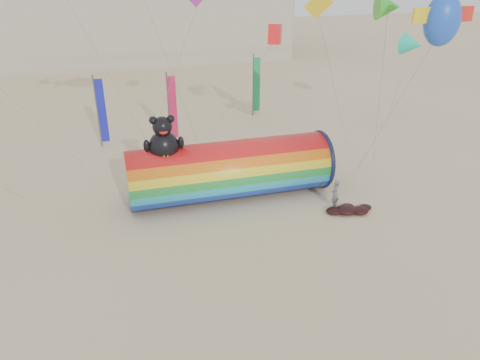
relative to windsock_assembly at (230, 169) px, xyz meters
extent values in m
plane|color=#CCB58C|center=(-0.72, -4.39, -1.73)|extent=(160.00, 160.00, 0.00)
cylinder|color=red|center=(0.01, 0.00, -0.09)|extent=(11.25, 3.28, 3.28)
torus|color=#0F1438|center=(5.53, 0.00, -0.09)|extent=(0.23, 3.44, 3.44)
cylinder|color=black|center=(5.66, 0.00, -0.09)|extent=(0.06, 3.25, 3.25)
ellipsoid|color=black|center=(-3.55, 0.00, 1.69)|extent=(1.60, 1.43, 1.69)
ellipsoid|color=#F8FF1A|center=(-3.55, -0.51, 1.60)|extent=(0.83, 0.36, 0.72)
sphere|color=black|center=(-3.55, 0.00, 2.82)|extent=(1.03, 1.03, 1.03)
sphere|color=black|center=(-4.00, 0.00, 3.20)|extent=(0.41, 0.41, 0.41)
sphere|color=black|center=(-3.10, 0.00, 3.20)|extent=(0.41, 0.41, 0.41)
ellipsoid|color=red|center=(-3.55, -0.42, 2.68)|extent=(0.45, 0.17, 0.29)
ellipsoid|color=black|center=(-4.44, -0.09, 1.88)|extent=(0.34, 0.34, 0.68)
ellipsoid|color=black|center=(-2.66, -0.09, 1.88)|extent=(0.34, 0.34, 0.68)
imported|color=#595C61|center=(5.17, -2.79, -0.92)|extent=(0.70, 0.67, 1.61)
ellipsoid|color=black|center=(5.46, -3.62, -1.53)|extent=(1.17, 0.99, 0.41)
ellipsoid|color=black|center=(6.16, -3.82, -1.56)|extent=(0.99, 0.84, 0.34)
ellipsoid|color=black|center=(4.86, -3.47, -1.57)|extent=(0.91, 0.77, 0.32)
ellipsoid|color=black|center=(5.76, -3.22, -1.59)|extent=(0.78, 0.66, 0.27)
ellipsoid|color=black|center=(6.66, -3.52, -1.60)|extent=(0.73, 0.62, 0.25)
cylinder|color=#59595E|center=(-6.93, 9.77, 0.87)|extent=(0.10, 0.10, 5.20)
cube|color=#181CB7|center=(-6.62, 9.77, 0.92)|extent=(0.56, 0.06, 4.50)
cylinder|color=#59595E|center=(-2.06, 9.21, 0.87)|extent=(0.10, 0.10, 5.20)
cube|color=#CA1C4C|center=(-1.75, 9.21, 0.92)|extent=(0.56, 0.06, 4.50)
cylinder|color=#59595E|center=(5.62, 13.68, 0.87)|extent=(0.10, 0.10, 5.20)
cube|color=#169251|center=(5.93, 13.68, 0.92)|extent=(0.56, 0.06, 4.50)
ellipsoid|color=blue|center=(8.45, -4.77, 8.18)|extent=(1.69, 1.31, 2.25)
cube|color=red|center=(4.66, 6.17, 6.14)|extent=(0.78, 0.78, 1.24)
cone|color=#18C7A4|center=(15.77, 7.30, 4.77)|extent=(1.58, 1.58, 1.43)
cone|color=green|center=(8.01, -1.14, 8.41)|extent=(1.32, 1.32, 1.19)
cube|color=yellow|center=(6.07, 2.91, 8.18)|extent=(0.98, 0.06, 1.37)
camera|label=1|loc=(-5.92, -22.96, 10.87)|focal=35.00mm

